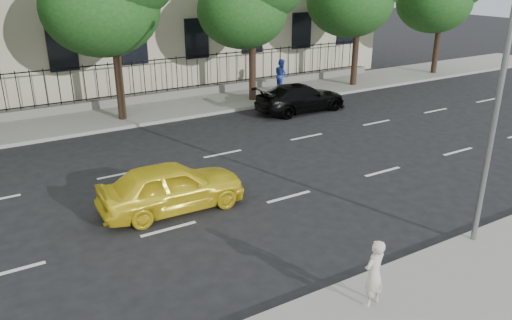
{
  "coord_description": "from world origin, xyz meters",
  "views": [
    {
      "loc": [
        -8.15,
        -9.11,
        6.74
      ],
      "look_at": [
        -0.9,
        3.0,
        1.26
      ],
      "focal_mm": 35.0,
      "sensor_mm": 36.0,
      "label": 1
    }
  ],
  "objects_px": {
    "yellow_taxi": "(172,186)",
    "black_sedan": "(301,98)",
    "street_light": "(487,40)",
    "woman_near": "(374,273)"
  },
  "relations": [
    {
      "from": "woman_near",
      "to": "black_sedan",
      "type": "bearing_deg",
      "value": -131.65
    },
    {
      "from": "street_light",
      "to": "black_sedan",
      "type": "bearing_deg",
      "value": 73.39
    },
    {
      "from": "yellow_taxi",
      "to": "woman_near",
      "type": "xyz_separation_m",
      "value": [
        1.77,
        -6.54,
        0.17
      ]
    },
    {
      "from": "street_light",
      "to": "black_sedan",
      "type": "height_order",
      "value": "street_light"
    },
    {
      "from": "street_light",
      "to": "woman_near",
      "type": "distance_m",
      "value": 6.05
    },
    {
      "from": "yellow_taxi",
      "to": "woman_near",
      "type": "distance_m",
      "value": 6.77
    },
    {
      "from": "street_light",
      "to": "black_sedan",
      "type": "distance_m",
      "value": 13.46
    },
    {
      "from": "street_light",
      "to": "black_sedan",
      "type": "xyz_separation_m",
      "value": [
        3.63,
        12.17,
        -4.46
      ]
    },
    {
      "from": "yellow_taxi",
      "to": "black_sedan",
      "type": "xyz_separation_m",
      "value": [
        9.55,
        6.8,
        -0.04
      ]
    },
    {
      "from": "yellow_taxi",
      "to": "black_sedan",
      "type": "bearing_deg",
      "value": -52.84
    }
  ]
}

